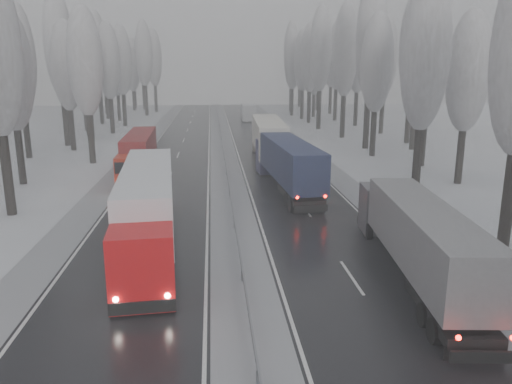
{
  "coord_description": "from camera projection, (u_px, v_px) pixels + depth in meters",
  "views": [
    {
      "loc": [
        -1.28,
        -9.73,
        9.75
      ],
      "look_at": [
        1.4,
        20.6,
        2.2
      ],
      "focal_mm": 35.0,
      "sensor_mm": 36.0,
      "label": 1
    }
  ],
  "objects": [
    {
      "name": "carriageway_right",
      "position": [
        292.0,
        189.0,
        41.32
      ],
      "size": [
        7.5,
        200.0,
        0.03
      ],
      "primitive_type": "cube",
      "color": "black",
      "rests_on": "ground"
    },
    {
      "name": "tree_29",
      "position": [
        358.0,
        57.0,
        84.51
      ],
      "size": [
        3.6,
        3.6,
        18.11
      ],
      "color": "black",
      "rests_on": "ground"
    },
    {
      "name": "shoulder_left",
      "position": [
        102.0,
        193.0,
        39.99
      ],
      "size": [
        2.4,
        200.0,
        0.04
      ],
      "primitive_type": "cube",
      "color": "#9D9FA5",
      "rests_on": "ground"
    },
    {
      "name": "tree_75",
      "position": [
        103.0,
        58.0,
        106.81
      ],
      "size": [
        3.6,
        3.6,
        18.6
      ],
      "color": "black",
      "rests_on": "ground"
    },
    {
      "name": "tree_69",
      "position": [
        81.0,
        51.0,
        77.72
      ],
      "size": [
        3.6,
        3.6,
        19.35
      ],
      "color": "black",
      "rests_on": "ground"
    },
    {
      "name": "tree_32",
      "position": [
        303.0,
        61.0,
        96.85
      ],
      "size": [
        3.6,
        3.6,
        17.33
      ],
      "color": "black",
      "rests_on": "ground"
    },
    {
      "name": "tree_66",
      "position": [
        87.0,
        68.0,
        68.22
      ],
      "size": [
        3.6,
        3.6,
        15.23
      ],
      "color": "black",
      "rests_on": "ground"
    },
    {
      "name": "tree_72",
      "position": [
        116.0,
        68.0,
        93.49
      ],
      "size": [
        3.6,
        3.6,
        15.11
      ],
      "color": "black",
      "rests_on": "ground"
    },
    {
      "name": "tree_19",
      "position": [
        468.0,
        73.0,
        41.31
      ],
      "size": [
        3.6,
        3.6,
        14.57
      ],
      "color": "black",
      "rests_on": "ground"
    },
    {
      "name": "tree_79",
      "position": [
        133.0,
        63.0,
        122.83
      ],
      "size": [
        3.6,
        3.6,
        17.07
      ],
      "color": "black",
      "rests_on": "ground"
    },
    {
      "name": "tree_65",
      "position": [
        59.0,
        45.0,
        61.96
      ],
      "size": [
        3.6,
        3.6,
        19.48
      ],
      "color": "black",
      "rests_on": "ground"
    },
    {
      "name": "tree_62",
      "position": [
        85.0,
        62.0,
        50.46
      ],
      "size": [
        3.6,
        3.6,
        16.04
      ],
      "color": "black",
      "rests_on": "ground"
    },
    {
      "name": "truck_blue_box",
      "position": [
        287.0,
        161.0,
        40.61
      ],
      "size": [
        3.71,
        16.4,
        4.17
      ],
      "rotation": [
        0.0,
        0.0,
        0.07
      ],
      "color": "#201E4B",
      "rests_on": "ground"
    },
    {
      "name": "box_truck_distant",
      "position": [
        248.0,
        112.0,
        95.84
      ],
      "size": [
        2.59,
        8.29,
        3.09
      ],
      "rotation": [
        0.0,
        0.0,
        -0.01
      ],
      "color": "#B2B3B9",
      "rests_on": "ground"
    },
    {
      "name": "tree_26",
      "position": [
        345.0,
        51.0,
        69.69
      ],
      "size": [
        3.6,
        3.6,
        18.78
      ],
      "color": "black",
      "rests_on": "ground"
    },
    {
      "name": "tree_37",
      "position": [
        318.0,
        65.0,
        117.88
      ],
      "size": [
        3.6,
        3.6,
        16.37
      ],
      "color": "black",
      "rests_on": "ground"
    },
    {
      "name": "tree_24",
      "position": [
        371.0,
        39.0,
        59.55
      ],
      "size": [
        3.6,
        3.6,
        20.49
      ],
      "color": "black",
      "rests_on": "ground"
    },
    {
      "name": "tree_30",
      "position": [
        310.0,
        58.0,
        89.5
      ],
      "size": [
        3.6,
        3.6,
        17.86
      ],
      "color": "black",
      "rests_on": "ground"
    },
    {
      "name": "tree_74",
      "position": [
        144.0,
        54.0,
        103.56
      ],
      "size": [
        3.6,
        3.6,
        19.68
      ],
      "color": "black",
      "rests_on": "ground"
    },
    {
      "name": "tree_60",
      "position": [
        10.0,
        71.0,
        41.1
      ],
      "size": [
        3.6,
        3.6,
        14.84
      ],
      "color": "black",
      "rests_on": "ground"
    },
    {
      "name": "tree_77",
      "position": [
        132.0,
        71.0,
        116.93
      ],
      "size": [
        3.6,
        3.6,
        14.32
      ],
      "color": "black",
      "rests_on": "ground"
    },
    {
      "name": "tree_20",
      "position": [
        424.0,
        64.0,
        44.95
      ],
      "size": [
        3.6,
        3.6,
        15.71
      ],
      "color": "black",
      "rests_on": "ground"
    },
    {
      "name": "shoulder_right",
      "position": [
        351.0,
        188.0,
        41.74
      ],
      "size": [
        2.4,
        200.0,
        0.04
      ],
      "primitive_type": "cube",
      "color": "#9D9FA5",
      "rests_on": "ground"
    },
    {
      "name": "tree_23",
      "position": [
        417.0,
        77.0,
        59.7
      ],
      "size": [
        3.6,
        3.6,
        13.55
      ],
      "color": "black",
      "rests_on": "ground"
    },
    {
      "name": "tree_76",
      "position": [
        154.0,
        59.0,
        112.9
      ],
      "size": [
        3.6,
        3.6,
        18.55
      ],
      "color": "black",
      "rests_on": "ground"
    },
    {
      "name": "tree_78",
      "position": [
        142.0,
        56.0,
        118.82
      ],
      "size": [
        3.6,
        3.6,
        19.55
      ],
      "color": "black",
      "rests_on": "ground"
    },
    {
      "name": "tree_35",
      "position": [
        332.0,
        59.0,
        108.15
      ],
      "size": [
        3.6,
        3.6,
        18.25
      ],
      "color": "black",
      "rests_on": "ground"
    },
    {
      "name": "tree_73",
      "position": [
        104.0,
        61.0,
        96.79
      ],
      "size": [
        3.6,
        3.6,
        17.22
      ],
      "color": "black",
      "rests_on": "ground"
    },
    {
      "name": "tree_39",
      "position": [
        300.0,
        66.0,
        127.91
      ],
      "size": [
        3.6,
        3.6,
        16.19
      ],
      "color": "black",
      "rests_on": "ground"
    },
    {
      "name": "median_guardrail",
      "position": [
        229.0,
        184.0,
        40.71
      ],
      "size": [
        0.12,
        200.0,
        0.76
      ],
      "color": "slate",
      "rests_on": "ground"
    },
    {
      "name": "median_slush",
      "position": [
        229.0,
        191.0,
        40.87
      ],
      "size": [
        3.0,
        200.0,
        0.04
      ],
      "primitive_type": "cube",
      "color": "#9D9FA5",
      "rests_on": "ground"
    },
    {
      "name": "carriageway_left",
      "position": [
        164.0,
        192.0,
        40.42
      ],
      "size": [
        7.5,
        200.0,
        0.03
      ],
      "primitive_type": "cube",
      "color": "black",
      "rests_on": "ground"
    },
    {
      "name": "truck_cream_box",
      "position": [
        268.0,
        137.0,
        53.27
      ],
      "size": [
        3.44,
        17.72,
        4.52
      ],
      "rotation": [
        0.0,
        0.0,
        -0.04
      ],
      "color": "#B1A99D",
      "rests_on": "ground"
    },
    {
      "name": "tree_33",
      "position": [
        314.0,
        71.0,
        101.44
      ],
      "size": [
        3.6,
        3.6,
        14.33
      ],
      "color": "black",
      "rests_on": "ground"
    },
    {
      "name": "tree_71",
      "position": [
        97.0,
        52.0,
        87.45
      ],
      "size": [
        3.6,
        3.6,
        19.61
      ],
      "color": "black",
      "rests_on": "ground"
    },
    {
      "name": "tree_64",
      "position": [
        66.0,
        67.0,
        58.87
      ],
      "size": [
        3.6,
        3.6,
        15.42
      ],
      "color": "black",
      "rests_on": "ground"
    },
    {
      "name": "tree_25",
      "position": [
        413.0,
        46.0,
        64.17
      ],
      "size": [
        3.6,
        3.6,
        19.44
      ],
      "color": "black",
      "rests_on": "ground"
    },
    {
      "name": "tree_27",
      "position": [
        385.0,
        57.0,
        74.35
      ],
      "size": [
        3.6,
        3.6,
        17.62
      ],
      "color": "black",
      "rests_on": "ground"
    },
    {
      "name": "tree_34",
      "position": [
        293.0,
        61.0,
        103.59
      ],
      "size": [
        3.6,
        3.6,
        17.63
      ],
      "color": "black",
      "rests_on": "ground"
    },
    {
      "name": "tree_67",
      "position": [
        83.0,
        59.0,
        71.69
      ],
      "size": [
        3.6,
        3.6,
        17.09
      ],
      "color": "black",
      "rests_on": "ground"
    },
    {
      "name": "tree_31",
      "position": [
        337.0,
        56.0,
        93.76
      ],
      "size": [
        3.6,
        3.6,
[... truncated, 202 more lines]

